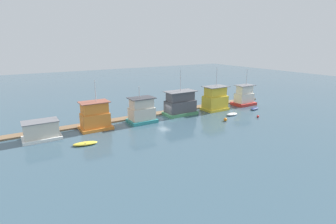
% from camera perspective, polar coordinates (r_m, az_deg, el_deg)
% --- Properties ---
extents(ground_plane, '(200.00, 200.00, 0.00)m').
position_cam_1_polar(ground_plane, '(54.18, -0.55, -1.19)').
color(ground_plane, '#385160').
extents(dock_walkway, '(59.60, 2.19, 0.30)m').
position_cam_1_polar(dock_walkway, '(56.73, -2.17, -0.30)').
color(dock_walkway, brown).
rests_on(dock_walkway, ground_plane).
extents(houseboat_white, '(5.78, 3.67, 3.07)m').
position_cam_1_polar(houseboat_white, '(46.48, -25.90, -3.67)').
color(houseboat_white, white).
rests_on(houseboat_white, ground_plane).
extents(houseboat_orange, '(5.52, 3.76, 8.79)m').
position_cam_1_polar(houseboat_orange, '(48.14, -15.58, -1.01)').
color(houseboat_orange, orange).
rests_on(houseboat_orange, ground_plane).
extents(houseboat_teal, '(5.26, 3.82, 7.08)m').
position_cam_1_polar(houseboat_teal, '(50.61, -5.73, 0.14)').
color(houseboat_teal, teal).
rests_on(houseboat_teal, ground_plane).
extents(houseboat_green, '(6.98, 3.93, 9.61)m').
position_cam_1_polar(houseboat_green, '(55.85, 2.69, 1.74)').
color(houseboat_green, '#4C9360').
rests_on(houseboat_green, ground_plane).
extents(houseboat_yellow, '(5.64, 3.92, 9.66)m').
position_cam_1_polar(houseboat_yellow, '(60.55, 10.22, 2.73)').
color(houseboat_yellow, gold).
rests_on(houseboat_yellow, ground_plane).
extents(houseboat_red, '(5.42, 3.79, 8.73)m').
position_cam_1_polar(houseboat_red, '(67.18, 16.23, 3.23)').
color(houseboat_red, red).
rests_on(houseboat_red, ground_plane).
extents(dinghy_yellow, '(3.79, 1.93, 0.49)m').
position_cam_1_polar(dinghy_yellow, '(41.89, -17.58, -6.56)').
color(dinghy_yellow, yellow).
rests_on(dinghy_yellow, ground_plane).
extents(dinghy_white, '(2.74, 1.34, 0.51)m').
position_cam_1_polar(dinghy_white, '(57.27, 13.74, -0.47)').
color(dinghy_white, white).
rests_on(dinghy_white, ground_plane).
extents(dinghy_navy, '(3.30, 2.00, 0.43)m').
position_cam_1_polar(dinghy_navy, '(63.86, 18.34, 0.74)').
color(dinghy_navy, navy).
rests_on(dinghy_navy, ground_plane).
extents(buoy_orange, '(0.68, 0.68, 0.68)m').
position_cam_1_polar(buoy_orange, '(52.79, 12.37, -1.61)').
color(buoy_orange, orange).
rests_on(buoy_orange, ground_plane).
extents(buoy_red, '(0.51, 0.51, 0.51)m').
position_cam_1_polar(buoy_red, '(57.14, 18.99, -0.91)').
color(buoy_red, red).
rests_on(buoy_red, ground_plane).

